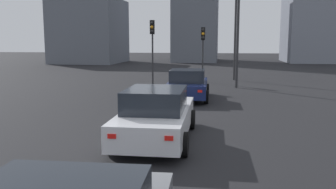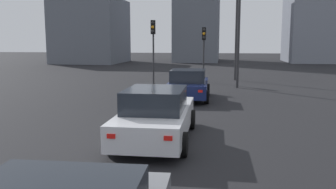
% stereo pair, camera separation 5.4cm
% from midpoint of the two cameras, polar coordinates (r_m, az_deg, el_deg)
% --- Properties ---
extents(ground_plane, '(160.00, 160.00, 0.20)m').
position_cam_midpoint_polar(ground_plane, '(10.52, -1.90, -8.09)').
color(ground_plane, black).
extents(car_navy_lead, '(4.30, 2.21, 1.50)m').
position_cam_midpoint_polar(car_navy_lead, '(18.05, 3.07, 1.56)').
color(car_navy_lead, '#141E4C').
rests_on(car_navy_lead, ground_plane).
extents(car_white_second, '(4.83, 2.14, 1.56)m').
position_cam_midpoint_polar(car_white_second, '(10.52, -1.98, -3.30)').
color(car_white_second, silver).
rests_on(car_white_second, ground_plane).
extents(traffic_light_near_left, '(0.32, 0.29, 3.87)m').
position_cam_midpoint_polar(traffic_light_near_left, '(25.70, 5.52, 8.19)').
color(traffic_light_near_left, '#2D2D30').
rests_on(traffic_light_near_left, ground_plane).
extents(traffic_light_near_right, '(0.32, 0.29, 4.25)m').
position_cam_midpoint_polar(traffic_light_near_right, '(23.69, -2.59, 8.83)').
color(traffic_light_near_right, '#2D2D30').
rests_on(traffic_light_near_right, ground_plane).
extents(street_lamp_kerbside, '(0.56, 0.36, 9.16)m').
position_cam_midpoint_polar(street_lamp_kerbside, '(22.94, 11.10, 14.23)').
color(street_lamp_kerbside, '#2D2D30').
rests_on(street_lamp_kerbside, ground_plane).
extents(street_lamp_far, '(0.56, 0.36, 9.10)m').
position_cam_midpoint_polar(street_lamp_far, '(27.44, 10.69, 13.20)').
color(street_lamp_far, '#2D2D30').
rests_on(street_lamp_far, ground_plane).
extents(building_facade_left, '(9.53, 6.81, 15.61)m').
position_cam_midpoint_polar(building_facade_left, '(54.80, 21.90, 13.01)').
color(building_facade_left, gray).
rests_on(building_facade_left, ground_plane).
extents(building_facade_center, '(11.06, 6.20, 15.91)m').
position_cam_midpoint_polar(building_facade_center, '(54.05, 4.55, 13.81)').
color(building_facade_center, slate).
rests_on(building_facade_center, ground_plane).
extents(building_facade_right, '(9.61, 8.40, 8.51)m').
position_cam_midpoint_polar(building_facade_right, '(50.55, -12.32, 9.81)').
color(building_facade_right, slate).
rests_on(building_facade_right, ground_plane).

